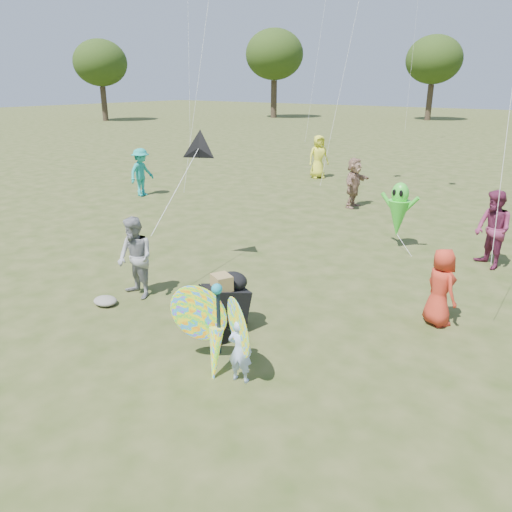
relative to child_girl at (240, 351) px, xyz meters
The scene contains 13 objects.
ground 1.27m from the child_girl, 152.29° to the left, with size 160.00×160.00×0.00m, color #51592B.
child_girl is the anchor object (origin of this frame).
adult_man 3.74m from the child_girl, 162.41° to the left, with size 0.81×0.63×1.66m, color gray.
grey_bag 3.81m from the child_girl, behind, with size 0.50×0.41×0.16m, color gray.
crowd_a 3.95m from the child_girl, 64.23° to the left, with size 0.69×0.45×1.42m, color red.
crowd_d 11.25m from the child_girl, 108.06° to the left, with size 1.59×0.51×1.71m, color #9F7862.
crowd_e 7.43m from the child_girl, 76.46° to the left, with size 0.89×0.69×1.82m, color #742648.
crowd_g 16.46m from the child_girl, 116.10° to the left, with size 0.93×0.60×1.90m, color yellow.
crowd_i 13.15m from the child_girl, 144.86° to the left, with size 1.15×0.66×1.79m, color teal.
jogging_stroller 1.55m from the child_girl, 137.44° to the left, with size 0.78×1.15×1.09m.
butterfly_kite 0.46m from the child_girl, behind, with size 1.74×0.75×1.62m.
delta_kite_rig 5.41m from the child_girl, 138.87° to the left, with size 1.01×2.35×1.83m.
alien_kite 7.29m from the child_girl, 94.35° to the left, with size 1.12×0.69×1.74m.
Camera 1 is at (4.99, -5.46, 4.16)m, focal length 35.00 mm.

